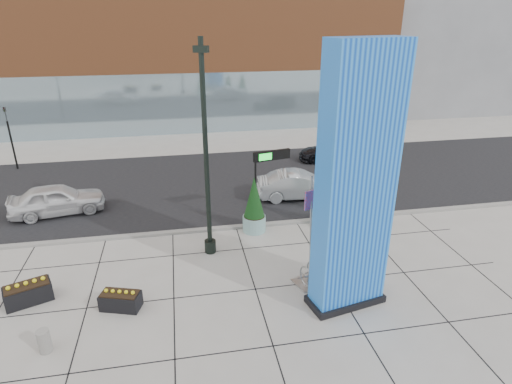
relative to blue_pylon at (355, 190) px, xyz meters
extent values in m
plane|color=#9E9991|center=(-4.00, 2.31, -4.31)|extent=(160.00, 160.00, 0.00)
cube|color=black|center=(-4.00, 12.31, -4.30)|extent=(80.00, 12.00, 0.02)
cube|color=gray|center=(-4.00, 6.31, -4.25)|extent=(80.00, 0.30, 0.12)
cube|color=#A2582F|center=(-3.00, 29.31, 1.19)|extent=(34.00, 10.00, 11.00)
cube|color=#8CA5B2|center=(-3.00, 24.51, -1.81)|extent=(34.00, 0.60, 5.00)
cube|color=slate|center=(22.00, 34.31, 4.69)|extent=(20.00, 18.00, 18.00)
cube|color=blue|center=(0.00, 0.00, 0.15)|extent=(2.63, 1.48, 8.92)
cube|color=black|center=(0.00, 0.00, -4.18)|extent=(2.86, 1.72, 0.25)
cylinder|color=black|center=(-4.41, 4.34, 0.08)|extent=(0.20, 0.20, 8.77)
cylinder|color=black|center=(-4.41, 4.34, -4.03)|extent=(0.48, 0.48, 0.55)
cube|color=black|center=(-4.41, 4.34, 4.02)|extent=(0.60, 0.43, 0.24)
cube|color=#A3A6A7|center=(-0.50, 1.45, -4.28)|extent=(2.13, 1.49, 0.05)
cylinder|color=#A3A6A7|center=(-1.12, 1.28, -2.11)|extent=(0.08, 0.08, 4.40)
cylinder|color=#A3A6A7|center=(-0.76, 1.59, -2.11)|extent=(0.08, 0.08, 4.40)
cylinder|color=#A3A6A7|center=(-0.41, 1.37, -2.11)|extent=(0.08, 0.08, 4.40)
cylinder|color=#A3A6A7|center=(-0.02, 1.63, -2.11)|extent=(0.08, 0.08, 4.40)
cylinder|color=#A3A6A7|center=(0.20, 1.23, -2.11)|extent=(0.08, 0.08, 4.40)
torus|color=#A3A6A7|center=(-1.16, 1.37, -3.89)|extent=(0.29, 0.78, 0.80)
torus|color=#A3A6A7|center=(-0.72, 1.54, -3.89)|extent=(0.29, 0.78, 0.80)
torus|color=#A3A6A7|center=(-0.28, 1.37, -3.89)|extent=(0.29, 0.78, 0.80)
torus|color=#A3A6A7|center=(0.16, 1.54, -3.89)|extent=(0.29, 0.78, 0.80)
cube|color=red|center=(-0.76, 1.45, -0.79)|extent=(1.08, 0.47, 0.70)
cube|color=#A3A6A7|center=(0.03, 1.54, -1.23)|extent=(0.87, 0.21, 0.53)
cylinder|color=gray|center=(-9.85, -0.61, -3.93)|extent=(0.39, 0.39, 0.76)
cylinder|color=black|center=(-2.10, 6.11, -2.44)|extent=(0.09, 0.09, 3.74)
cube|color=black|center=(-1.30, 6.11, -0.74)|extent=(1.77, 0.53, 0.45)
cube|color=#19D833|center=(-1.66, 6.02, -0.74)|extent=(0.61, 0.15, 0.31)
cylinder|color=#88B7B4|center=(3.00, 5.91, -3.93)|extent=(1.09, 1.09, 0.76)
cylinder|color=black|center=(3.00, 5.91, -3.55)|extent=(1.00, 1.00, 0.07)
cone|color=black|center=(3.00, 5.91, -2.57)|extent=(0.98, 0.98, 1.96)
cylinder|color=#88B7B4|center=(1.20, 5.91, -3.93)|extent=(1.08, 1.08, 0.76)
cylinder|color=black|center=(1.20, 5.91, -3.55)|extent=(1.00, 1.00, 0.07)
cone|color=black|center=(1.20, 5.91, -2.57)|extent=(0.98, 0.98, 1.95)
cylinder|color=#88B7B4|center=(-2.20, 5.91, -3.93)|extent=(1.08, 1.08, 0.76)
cylinder|color=black|center=(-2.20, 5.91, -3.55)|extent=(0.99, 0.99, 0.06)
cone|color=black|center=(-2.20, 5.91, -2.58)|extent=(0.97, 0.97, 1.94)
cube|color=black|center=(-11.05, 2.09, -3.98)|extent=(1.72, 1.29, 0.66)
cube|color=black|center=(-11.05, 2.09, -3.62)|extent=(1.58, 1.15, 0.07)
cube|color=black|center=(-7.80, 1.11, -4.02)|extent=(1.49, 1.06, 0.58)
cube|color=black|center=(-7.80, 1.11, -3.71)|extent=(1.37, 0.94, 0.06)
imported|color=white|center=(-11.69, 9.59, -3.53)|extent=(4.81, 2.65, 1.55)
imported|color=#B5B9BD|center=(0.93, 9.26, -3.56)|extent=(4.68, 1.97, 1.50)
imported|color=black|center=(5.03, 15.15, -3.63)|extent=(4.84, 2.46, 1.35)
cylinder|color=black|center=(-16.00, 17.31, -2.71)|extent=(0.12, 0.12, 3.20)
imported|color=black|center=(-16.00, 17.31, -0.66)|extent=(0.15, 0.18, 0.90)
camera|label=1|loc=(-5.43, -11.75, 5.22)|focal=30.00mm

